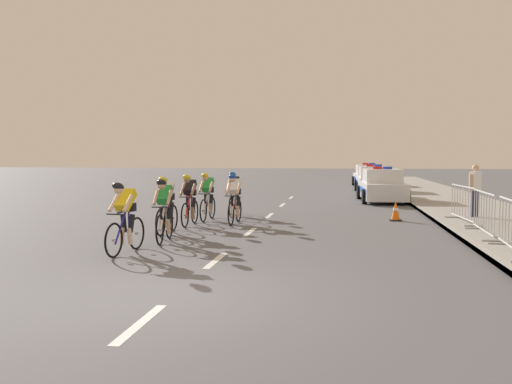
# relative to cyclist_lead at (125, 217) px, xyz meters

# --- Properties ---
(ground_plane) EXTENTS (160.00, 160.00, 0.00)m
(ground_plane) POSITION_rel_cyclist_lead_xyz_m (2.06, -3.09, -0.79)
(ground_plane) COLOR #56565B
(sidewalk_slab) EXTENTS (3.97, 60.00, 0.12)m
(sidewalk_slab) POSITION_rel_cyclist_lead_xyz_m (9.37, 10.91, -0.73)
(sidewalk_slab) COLOR gray
(sidewalk_slab) RESTS_ON ground
(kerb_edge) EXTENTS (0.16, 60.00, 0.13)m
(kerb_edge) POSITION_rel_cyclist_lead_xyz_m (7.46, 10.91, -0.72)
(kerb_edge) COLOR #9E9E99
(kerb_edge) RESTS_ON ground
(lane_markings_centre) EXTENTS (0.14, 21.60, 0.01)m
(lane_markings_centre) POSITION_rel_cyclist_lead_xyz_m (2.06, 5.60, -0.78)
(lane_markings_centre) COLOR white
(lane_markings_centre) RESTS_ON ground
(cyclist_lead) EXTENTS (0.44, 1.72, 1.56)m
(cyclist_lead) POSITION_rel_cyclist_lead_xyz_m (0.00, 0.00, 0.00)
(cyclist_lead) COLOR black
(cyclist_lead) RESTS_ON ground
(cyclist_second) EXTENTS (0.45, 1.72, 1.56)m
(cyclist_second) POSITION_rel_cyclist_lead_xyz_m (0.32, 1.60, 0.00)
(cyclist_second) COLOR black
(cyclist_second) RESTS_ON ground
(cyclist_third) EXTENTS (0.42, 1.72, 1.56)m
(cyclist_third) POSITION_rel_cyclist_lead_xyz_m (-0.08, 2.94, 0.00)
(cyclist_third) COLOR black
(cyclist_third) RESTS_ON ground
(cyclist_fourth) EXTENTS (0.42, 1.72, 1.56)m
(cyclist_fourth) POSITION_rel_cyclist_lead_xyz_m (0.07, 4.60, 0.00)
(cyclist_fourth) COLOR black
(cyclist_fourth) RESTS_ON ground
(cyclist_fifth) EXTENTS (0.42, 1.72, 1.56)m
(cyclist_fifth) POSITION_rel_cyclist_lead_xyz_m (0.28, 5.92, 0.00)
(cyclist_fifth) COLOR black
(cyclist_fifth) RESTS_ON ground
(cyclist_sixth) EXTENTS (0.42, 1.72, 1.56)m
(cyclist_sixth) POSITION_rel_cyclist_lead_xyz_m (1.31, 5.22, 0.00)
(cyclist_sixth) COLOR black
(cyclist_sixth) RESTS_ON ground
(cyclist_seventh) EXTENTS (0.42, 1.72, 1.56)m
(cyclist_seventh) POSITION_rel_cyclist_lead_xyz_m (0.86, 7.30, 0.00)
(cyclist_seventh) COLOR black
(cyclist_seventh) RESTS_ON ground
(police_car_nearest) EXTENTS (2.17, 4.48, 1.59)m
(police_car_nearest) POSITION_rel_cyclist_lead_xyz_m (6.33, 13.98, -0.11)
(police_car_nearest) COLOR silver
(police_car_nearest) RESTS_ON ground
(police_car_second) EXTENTS (2.08, 4.44, 1.59)m
(police_car_second) POSITION_rel_cyclist_lead_xyz_m (6.33, 20.02, -0.11)
(police_car_second) COLOR white
(police_car_second) RESTS_ON ground
(police_car_third) EXTENTS (2.15, 4.48, 1.59)m
(police_car_third) POSITION_rel_cyclist_lead_xyz_m (6.33, 25.89, -0.11)
(police_car_third) COLOR white
(police_car_third) RESTS_ON ground
(crowd_barrier_front) EXTENTS (0.65, 2.32, 1.07)m
(crowd_barrier_front) POSITION_rel_cyclist_lead_xyz_m (7.90, 0.72, -0.14)
(crowd_barrier_front) COLOR #B7BABF
(crowd_barrier_front) RESTS_ON sidewalk_slab
(crowd_barrier_middle) EXTENTS (0.60, 2.32, 1.07)m
(crowd_barrier_middle) POSITION_rel_cyclist_lead_xyz_m (7.99, 3.23, -0.14)
(crowd_barrier_middle) COLOR #B7BABF
(crowd_barrier_middle) RESTS_ON sidewalk_slab
(crowd_barrier_rear) EXTENTS (0.63, 2.32, 1.07)m
(crowd_barrier_rear) POSITION_rel_cyclist_lead_xyz_m (8.06, 5.86, -0.14)
(crowd_barrier_rear) COLOR #B7BABF
(crowd_barrier_rear) RESTS_ON sidewalk_slab
(traffic_cone_near) EXTENTS (0.36, 0.36, 0.64)m
(traffic_cone_near) POSITION_rel_cyclist_lead_xyz_m (6.23, 6.78, -0.48)
(traffic_cone_near) COLOR black
(traffic_cone_near) RESTS_ON ground
(spectator_middle) EXTENTS (0.44, 0.40, 1.68)m
(spectator_middle) POSITION_rel_cyclist_lead_xyz_m (8.73, 7.26, 0.30)
(spectator_middle) COLOR #23284C
(spectator_middle) RESTS_ON sidewalk_slab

